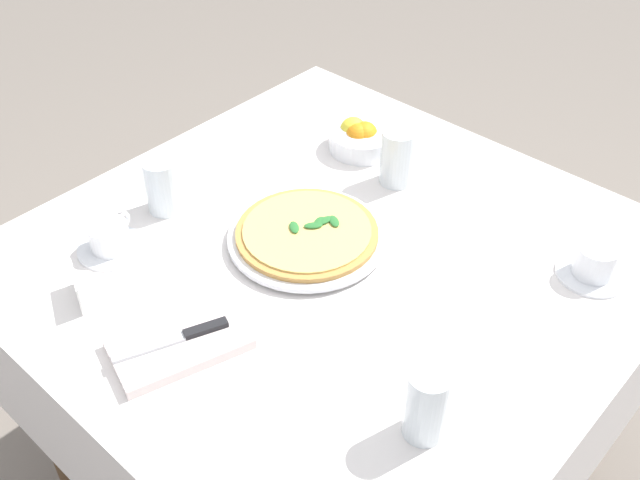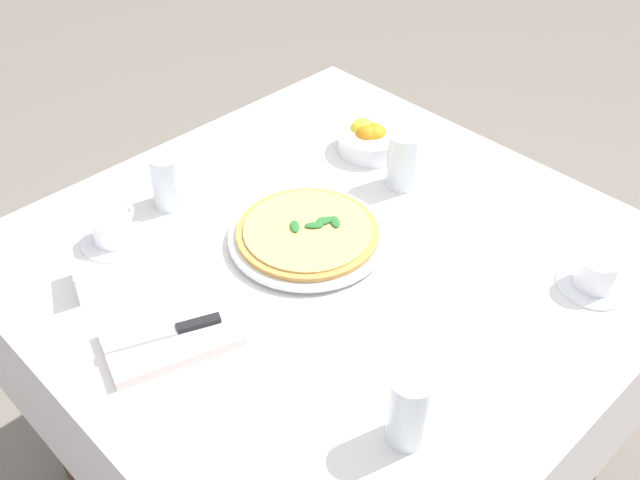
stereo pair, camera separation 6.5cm
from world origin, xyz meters
TOP-DOWN VIEW (x-y plane):
  - ground_plane at (0.00, 0.00)m, footprint 8.00×8.00m
  - dining_table at (0.00, 0.00)m, footprint 1.09×1.09m
  - pizza_plate at (0.01, -0.06)m, footprint 0.31×0.31m
  - pizza at (0.01, -0.06)m, footprint 0.28×0.28m
  - coffee_cup_near_left at (0.27, -0.32)m, footprint 0.13×0.13m
  - coffee_cup_near_right at (-0.28, 0.39)m, footprint 0.13×0.13m
  - water_glass_far_right at (-0.27, -0.06)m, footprint 0.07×0.07m
  - water_glass_right_edge at (0.12, -0.35)m, footprint 0.07×0.07m
  - water_glass_back_corner at (0.21, 0.36)m, footprint 0.06×0.06m
  - napkin_folded at (0.35, -0.03)m, footprint 0.25×0.19m
  - dinner_knife at (0.35, -0.03)m, footprint 0.19×0.09m
  - citrus_bowl at (-0.32, -0.20)m, footprint 0.15×0.15m
  - menu_card at (0.39, -0.25)m, footprint 0.04×0.08m

SIDE VIEW (x-z plane):
  - ground_plane at x=0.00m, z-range 0.00..0.00m
  - dining_table at x=0.00m, z-range 0.24..0.98m
  - napkin_folded at x=0.35m, z-range 0.74..0.76m
  - pizza_plate at x=0.01m, z-range 0.74..0.76m
  - dinner_knife at x=0.35m, z-range 0.76..0.77m
  - pizza at x=0.01m, z-range 0.75..0.77m
  - coffee_cup_near_left at x=0.27m, z-range 0.74..0.79m
  - citrus_bowl at x=-0.32m, z-range 0.73..0.80m
  - menu_card at x=0.39m, z-range 0.74..0.80m
  - coffee_cup_near_right at x=-0.28m, z-range 0.74..0.80m
  - water_glass_right_edge at x=0.12m, z-range 0.73..0.85m
  - water_glass_far_right at x=-0.27m, z-range 0.73..0.86m
  - water_glass_back_corner at x=0.21m, z-range 0.73..0.86m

